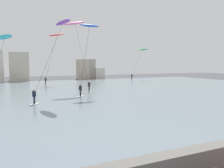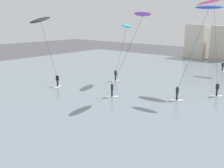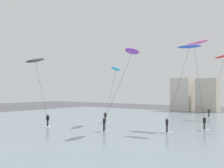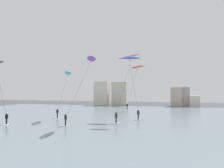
% 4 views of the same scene
% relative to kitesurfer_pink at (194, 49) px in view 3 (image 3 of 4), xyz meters
% --- Properties ---
extents(water_bay, '(84.00, 52.00, 0.10)m').
position_rel_kitesurfer_pink_xyz_m(water_bay, '(0.28, -0.80, -9.89)').
color(water_bay, slate).
rests_on(water_bay, ground).
extents(kitesurfer_pink, '(4.34, 3.11, 11.11)m').
position_rel_kitesurfer_pink_xyz_m(kitesurfer_pink, '(0.00, 0.00, 0.00)').
color(kitesurfer_pink, silver).
rests_on(kitesurfer_pink, water_bay).
extents(kitesurfer_red, '(4.75, 2.16, 10.93)m').
position_rel_kitesurfer_pink_xyz_m(kitesurfer_red, '(-0.41, 14.45, -0.27)').
color(kitesurfer_red, silver).
rests_on(kitesurfer_red, water_bay).
extents(kitesurfer_black, '(1.54, 4.18, 8.92)m').
position_rel_kitesurfer_pink_xyz_m(kitesurfer_black, '(-15.70, -11.93, -2.19)').
color(kitesurfer_black, silver).
rests_on(kitesurfer_black, water_bay).
extents(kitesurfer_cyan, '(3.62, 3.56, 8.00)m').
position_rel_kitesurfer_pink_xyz_m(kitesurfer_cyan, '(-10.07, -3.09, -2.81)').
color(kitesurfer_cyan, silver).
rests_on(kitesurfer_cyan, water_bay).
extents(kitesurfer_purple, '(4.86, 3.44, 9.32)m').
position_rel_kitesurfer_pink_xyz_m(kitesurfer_purple, '(-4.12, -8.49, -1.62)').
color(kitesurfer_purple, silver).
rests_on(kitesurfer_purple, water_bay).
extents(kitesurfer_blue, '(4.01, 2.94, 9.86)m').
position_rel_kitesurfer_pink_xyz_m(kitesurfer_blue, '(0.62, -4.09, -1.31)').
color(kitesurfer_blue, silver).
rests_on(kitesurfer_blue, water_bay).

